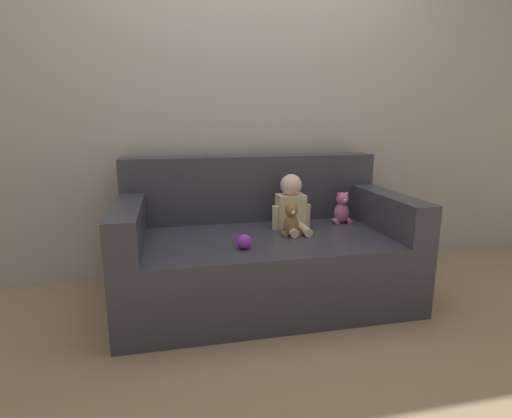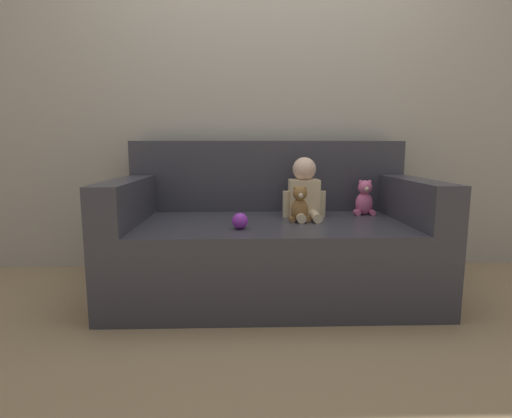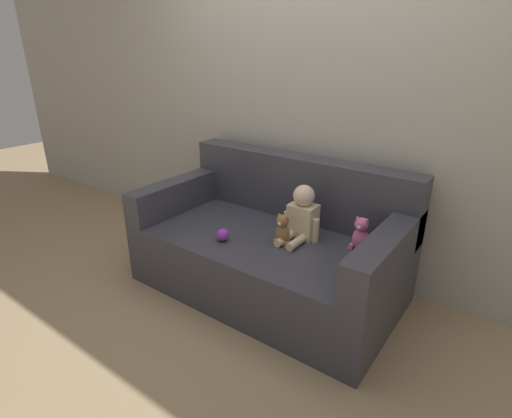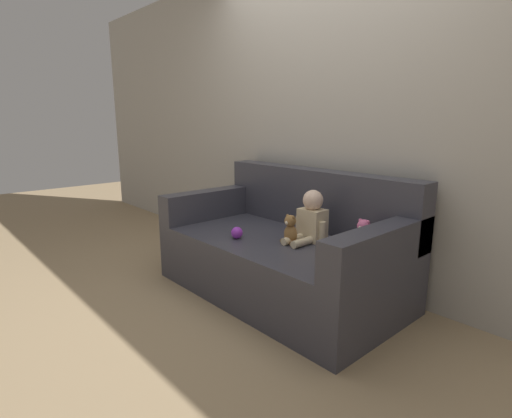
% 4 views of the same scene
% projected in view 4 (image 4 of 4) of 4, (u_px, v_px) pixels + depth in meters
% --- Properties ---
extents(ground_plane, '(12.00, 12.00, 0.00)m').
position_uv_depth(ground_plane, '(279.00, 293.00, 2.97)').
color(ground_plane, '#9E8460').
extents(wall_back, '(8.00, 0.05, 2.60)m').
position_uv_depth(wall_back, '(333.00, 114.00, 3.06)').
color(wall_back, '#ADA89E').
rests_on(wall_back, ground_plane).
extents(couch, '(1.77, 0.96, 0.89)m').
position_uv_depth(couch, '(285.00, 251.00, 2.94)').
color(couch, '#383842').
rests_on(couch, ground_plane).
extents(person_baby, '(0.26, 0.31, 0.36)m').
position_uv_depth(person_baby, '(311.00, 220.00, 2.76)').
color(person_baby, beige).
rests_on(person_baby, couch).
extents(teddy_bear_brown, '(0.12, 0.09, 0.20)m').
position_uv_depth(teddy_bear_brown, '(290.00, 230.00, 2.71)').
color(teddy_bear_brown, olive).
rests_on(teddy_bear_brown, couch).
extents(plush_toy_side, '(0.13, 0.10, 0.22)m').
position_uv_depth(plush_toy_side, '(363.00, 237.00, 2.53)').
color(plush_toy_side, '#DB6699').
rests_on(plush_toy_side, couch).
extents(toy_ball, '(0.08, 0.08, 0.08)m').
position_uv_depth(toy_ball, '(237.00, 233.00, 2.83)').
color(toy_ball, purple).
rests_on(toy_ball, couch).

